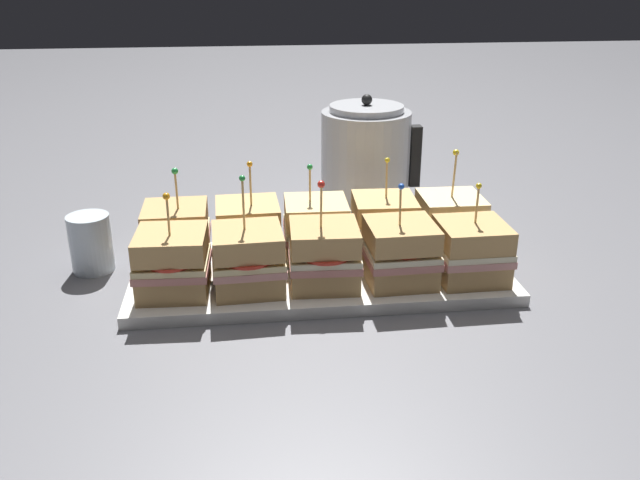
{
  "coord_description": "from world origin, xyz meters",
  "views": [
    {
      "loc": [
        -0.11,
        -0.93,
        0.46
      ],
      "look_at": [
        0.0,
        0.0,
        0.07
      ],
      "focal_mm": 38.0,
      "sensor_mm": 36.0,
      "label": 1
    }
  ],
  "objects_px": {
    "sandwich_back_center": "(316,228)",
    "drinking_glass": "(91,243)",
    "sandwich_front_far_right": "(471,251)",
    "sandwich_back_right": "(384,225)",
    "sandwich_front_left": "(248,260)",
    "sandwich_back_far_right": "(450,223)",
    "kettle_steel": "(366,160)",
    "sandwich_front_center": "(323,255)",
    "sandwich_back_far_left": "(177,234)",
    "sandwich_front_far_left": "(173,263)",
    "sandwich_back_left": "(248,231)",
    "serving_platter": "(320,274)",
    "sandwich_front_right": "(400,253)"
  },
  "relations": [
    {
      "from": "sandwich_back_center",
      "to": "drinking_glass",
      "type": "bearing_deg",
      "value": 176.64
    },
    {
      "from": "sandwich_front_far_right",
      "to": "sandwich_back_right",
      "type": "height_order",
      "value": "sandwich_back_right"
    },
    {
      "from": "sandwich_front_left",
      "to": "sandwich_back_far_right",
      "type": "height_order",
      "value": "same"
    },
    {
      "from": "kettle_steel",
      "to": "sandwich_front_left",
      "type": "bearing_deg",
      "value": -123.57
    },
    {
      "from": "sandwich_front_center",
      "to": "sandwich_back_far_left",
      "type": "xyz_separation_m",
      "value": [
        -0.22,
        0.11,
        -0.0
      ]
    },
    {
      "from": "sandwich_front_far_left",
      "to": "sandwich_back_far_left",
      "type": "distance_m",
      "value": 0.11
    },
    {
      "from": "sandwich_front_far_right",
      "to": "sandwich_back_right",
      "type": "relative_size",
      "value": 0.95
    },
    {
      "from": "sandwich_front_far_left",
      "to": "sandwich_back_left",
      "type": "relative_size",
      "value": 0.94
    },
    {
      "from": "sandwich_back_far_left",
      "to": "sandwich_back_left",
      "type": "height_order",
      "value": "sandwich_back_left"
    },
    {
      "from": "serving_platter",
      "to": "sandwich_back_far_right",
      "type": "height_order",
      "value": "sandwich_back_far_right"
    },
    {
      "from": "sandwich_front_far_left",
      "to": "sandwich_back_far_left",
      "type": "bearing_deg",
      "value": 91.53
    },
    {
      "from": "sandwich_front_far_left",
      "to": "sandwich_front_left",
      "type": "relative_size",
      "value": 0.89
    },
    {
      "from": "sandwich_front_left",
      "to": "sandwich_back_center",
      "type": "relative_size",
      "value": 1.13
    },
    {
      "from": "sandwich_front_far_left",
      "to": "sandwich_front_right",
      "type": "bearing_deg",
      "value": -0.47
    },
    {
      "from": "sandwich_back_left",
      "to": "kettle_steel",
      "type": "height_order",
      "value": "kettle_steel"
    },
    {
      "from": "sandwich_front_far_right",
      "to": "sandwich_back_far_right",
      "type": "bearing_deg",
      "value": 89.6
    },
    {
      "from": "sandwich_front_right",
      "to": "sandwich_front_far_right",
      "type": "xyz_separation_m",
      "value": [
        0.11,
        -0.0,
        -0.0
      ]
    },
    {
      "from": "kettle_steel",
      "to": "drinking_glass",
      "type": "height_order",
      "value": "kettle_steel"
    },
    {
      "from": "sandwich_front_center",
      "to": "sandwich_back_right",
      "type": "bearing_deg",
      "value": 44.32
    },
    {
      "from": "sandwich_back_right",
      "to": "kettle_steel",
      "type": "height_order",
      "value": "kettle_steel"
    },
    {
      "from": "sandwich_front_right",
      "to": "sandwich_back_right",
      "type": "distance_m",
      "value": 0.11
    },
    {
      "from": "serving_platter",
      "to": "sandwich_back_far_right",
      "type": "bearing_deg",
      "value": 13.78
    },
    {
      "from": "sandwich_front_far_left",
      "to": "sandwich_front_center",
      "type": "relative_size",
      "value": 0.95
    },
    {
      "from": "sandwich_front_far_right",
      "to": "sandwich_front_left",
      "type": "bearing_deg",
      "value": 179.49
    },
    {
      "from": "sandwich_front_far_left",
      "to": "sandwich_back_center",
      "type": "distance_m",
      "value": 0.24
    },
    {
      "from": "sandwich_front_far_right",
      "to": "sandwich_back_far_left",
      "type": "distance_m",
      "value": 0.45
    },
    {
      "from": "sandwich_back_center",
      "to": "drinking_glass",
      "type": "height_order",
      "value": "sandwich_back_center"
    },
    {
      "from": "serving_platter",
      "to": "sandwich_back_far_left",
      "type": "height_order",
      "value": "sandwich_back_far_left"
    },
    {
      "from": "sandwich_front_left",
      "to": "kettle_steel",
      "type": "bearing_deg",
      "value": 56.43
    },
    {
      "from": "serving_platter",
      "to": "sandwich_front_far_right",
      "type": "relative_size",
      "value": 3.88
    },
    {
      "from": "drinking_glass",
      "to": "sandwich_back_far_left",
      "type": "bearing_deg",
      "value": -8.75
    },
    {
      "from": "sandwich_front_far_left",
      "to": "sandwich_back_far_right",
      "type": "distance_m",
      "value": 0.44
    },
    {
      "from": "sandwich_front_left",
      "to": "sandwich_front_far_right",
      "type": "distance_m",
      "value": 0.32
    },
    {
      "from": "drinking_glass",
      "to": "sandwich_front_right",
      "type": "bearing_deg",
      "value": -15.66
    },
    {
      "from": "serving_platter",
      "to": "sandwich_front_left",
      "type": "xyz_separation_m",
      "value": [
        -0.11,
        -0.05,
        0.05
      ]
    },
    {
      "from": "sandwich_front_far_right",
      "to": "sandwich_back_left",
      "type": "xyz_separation_m",
      "value": [
        -0.32,
        0.11,
        0.0
      ]
    },
    {
      "from": "sandwich_front_right",
      "to": "sandwich_back_far_right",
      "type": "relative_size",
      "value": 0.9
    },
    {
      "from": "sandwich_front_left",
      "to": "sandwich_back_right",
      "type": "height_order",
      "value": "sandwich_front_left"
    },
    {
      "from": "sandwich_front_far_right",
      "to": "sandwich_back_left",
      "type": "relative_size",
      "value": 0.92
    },
    {
      "from": "sandwich_back_right",
      "to": "drinking_glass",
      "type": "relative_size",
      "value": 1.68
    },
    {
      "from": "drinking_glass",
      "to": "kettle_steel",
      "type": "bearing_deg",
      "value": 24.79
    },
    {
      "from": "drinking_glass",
      "to": "serving_platter",
      "type": "bearing_deg",
      "value": -11.96
    },
    {
      "from": "serving_platter",
      "to": "sandwich_front_right",
      "type": "distance_m",
      "value": 0.13
    },
    {
      "from": "sandwich_front_right",
      "to": "sandwich_back_left",
      "type": "distance_m",
      "value": 0.24
    },
    {
      "from": "serving_platter",
      "to": "sandwich_back_far_left",
      "type": "xyz_separation_m",
      "value": [
        -0.22,
        0.05,
        0.05
      ]
    },
    {
      "from": "sandwich_back_right",
      "to": "sandwich_back_center",
      "type": "bearing_deg",
      "value": -178.83
    },
    {
      "from": "sandwich_front_far_right",
      "to": "drinking_glass",
      "type": "height_order",
      "value": "sandwich_front_far_right"
    },
    {
      "from": "sandwich_back_right",
      "to": "sandwich_back_far_right",
      "type": "height_order",
      "value": "sandwich_back_far_right"
    },
    {
      "from": "sandwich_front_left",
      "to": "sandwich_back_far_right",
      "type": "xyz_separation_m",
      "value": [
        0.33,
        0.11,
        -0.0
      ]
    },
    {
      "from": "serving_platter",
      "to": "sandwich_back_far_left",
      "type": "bearing_deg",
      "value": 166.08
    }
  ]
}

